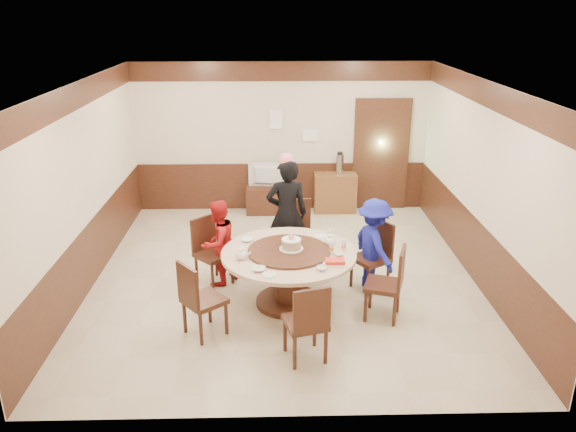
{
  "coord_description": "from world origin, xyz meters",
  "views": [
    {
      "loc": [
        -0.14,
        -7.41,
        3.76
      ],
      "look_at": [
        0.04,
        -0.39,
        1.1
      ],
      "focal_mm": 35.0,
      "sensor_mm": 36.0,
      "label": 1
    }
  ],
  "objects_px": {
    "tv_stand": "(269,200)",
    "banquet_table": "(289,267)",
    "person_standing": "(287,214)",
    "person_blue": "(374,245)",
    "person_red": "(218,243)",
    "thermos": "(340,164)",
    "television": "(269,176)",
    "birthday_cake": "(291,244)",
    "shrimp_platter": "(335,262)",
    "side_cabinet": "(335,193)"
  },
  "relations": [
    {
      "from": "person_standing",
      "to": "birthday_cake",
      "type": "height_order",
      "value": "person_standing"
    },
    {
      "from": "shrimp_platter",
      "to": "television",
      "type": "bearing_deg",
      "value": 102.22
    },
    {
      "from": "person_blue",
      "to": "television",
      "type": "xyz_separation_m",
      "value": [
        -1.47,
        3.13,
        0.07
      ]
    },
    {
      "from": "person_blue",
      "to": "side_cabinet",
      "type": "bearing_deg",
      "value": -17.2
    },
    {
      "from": "person_blue",
      "to": "birthday_cake",
      "type": "height_order",
      "value": "person_blue"
    },
    {
      "from": "person_standing",
      "to": "thermos",
      "type": "height_order",
      "value": "person_standing"
    },
    {
      "from": "birthday_cake",
      "to": "tv_stand",
      "type": "bearing_deg",
      "value": 95.2
    },
    {
      "from": "birthday_cake",
      "to": "shrimp_platter",
      "type": "bearing_deg",
      "value": -37.58
    },
    {
      "from": "shrimp_platter",
      "to": "thermos",
      "type": "height_order",
      "value": "thermos"
    },
    {
      "from": "side_cabinet",
      "to": "tv_stand",
      "type": "bearing_deg",
      "value": -178.65
    },
    {
      "from": "birthday_cake",
      "to": "person_standing",
      "type": "bearing_deg",
      "value": 91.55
    },
    {
      "from": "banquet_table",
      "to": "person_blue",
      "type": "height_order",
      "value": "person_blue"
    },
    {
      "from": "tv_stand",
      "to": "television",
      "type": "distance_m",
      "value": 0.48
    },
    {
      "from": "person_red",
      "to": "side_cabinet",
      "type": "xyz_separation_m",
      "value": [
        1.96,
        2.94,
        -0.25
      ]
    },
    {
      "from": "birthday_cake",
      "to": "thermos",
      "type": "distance_m",
      "value": 3.68
    },
    {
      "from": "person_red",
      "to": "thermos",
      "type": "bearing_deg",
      "value": -177.74
    },
    {
      "from": "birthday_cake",
      "to": "tv_stand",
      "type": "height_order",
      "value": "birthday_cake"
    },
    {
      "from": "banquet_table",
      "to": "side_cabinet",
      "type": "bearing_deg",
      "value": 74.59
    },
    {
      "from": "person_blue",
      "to": "birthday_cake",
      "type": "distance_m",
      "value": 1.23
    },
    {
      "from": "person_standing",
      "to": "birthday_cake",
      "type": "xyz_separation_m",
      "value": [
        0.03,
        -1.13,
        0.01
      ]
    },
    {
      "from": "person_standing",
      "to": "person_red",
      "type": "relative_size",
      "value": 1.36
    },
    {
      "from": "television",
      "to": "side_cabinet",
      "type": "height_order",
      "value": "television"
    },
    {
      "from": "person_blue",
      "to": "person_standing",
      "type": "bearing_deg",
      "value": 36.79
    },
    {
      "from": "side_cabinet",
      "to": "person_red",
      "type": "bearing_deg",
      "value": -123.65
    },
    {
      "from": "television",
      "to": "thermos",
      "type": "relative_size",
      "value": 2.1
    },
    {
      "from": "banquet_table",
      "to": "thermos",
      "type": "relative_size",
      "value": 4.62
    },
    {
      "from": "person_standing",
      "to": "person_blue",
      "type": "height_order",
      "value": "person_standing"
    },
    {
      "from": "banquet_table",
      "to": "television",
      "type": "xyz_separation_m",
      "value": [
        -0.29,
        3.54,
        0.2
      ]
    },
    {
      "from": "banquet_table",
      "to": "thermos",
      "type": "xyz_separation_m",
      "value": [
        1.06,
        3.57,
        0.41
      ]
    },
    {
      "from": "person_blue",
      "to": "thermos",
      "type": "height_order",
      "value": "person_blue"
    },
    {
      "from": "birthday_cake",
      "to": "banquet_table",
      "type": "bearing_deg",
      "value": -136.4
    },
    {
      "from": "banquet_table",
      "to": "tv_stand",
      "type": "bearing_deg",
      "value": 94.62
    },
    {
      "from": "person_blue",
      "to": "birthday_cake",
      "type": "xyz_separation_m",
      "value": [
        -1.15,
        -0.38,
        0.19
      ]
    },
    {
      "from": "person_standing",
      "to": "side_cabinet",
      "type": "relative_size",
      "value": 2.11
    },
    {
      "from": "tv_stand",
      "to": "banquet_table",
      "type": "bearing_deg",
      "value": -85.38
    },
    {
      "from": "television",
      "to": "thermos",
      "type": "bearing_deg",
      "value": -169.98
    },
    {
      "from": "person_standing",
      "to": "television",
      "type": "height_order",
      "value": "person_standing"
    },
    {
      "from": "tv_stand",
      "to": "person_red",
      "type": "bearing_deg",
      "value": -103.3
    },
    {
      "from": "birthday_cake",
      "to": "shrimp_platter",
      "type": "height_order",
      "value": "birthday_cake"
    },
    {
      "from": "person_blue",
      "to": "tv_stand",
      "type": "xyz_separation_m",
      "value": [
        -1.47,
        3.13,
        -0.41
      ]
    },
    {
      "from": "banquet_table",
      "to": "person_blue",
      "type": "xyz_separation_m",
      "value": [
        1.18,
        0.41,
        0.12
      ]
    },
    {
      "from": "person_red",
      "to": "person_blue",
      "type": "height_order",
      "value": "person_blue"
    },
    {
      "from": "person_blue",
      "to": "tv_stand",
      "type": "height_order",
      "value": "person_blue"
    },
    {
      "from": "shrimp_platter",
      "to": "tv_stand",
      "type": "relative_size",
      "value": 0.35
    },
    {
      "from": "person_red",
      "to": "tv_stand",
      "type": "xyz_separation_m",
      "value": [
        0.69,
        2.91,
        -0.37
      ]
    },
    {
      "from": "person_blue",
      "to": "thermos",
      "type": "distance_m",
      "value": 3.17
    },
    {
      "from": "banquet_table",
      "to": "tv_stand",
      "type": "xyz_separation_m",
      "value": [
        -0.29,
        3.54,
        -0.28
      ]
    },
    {
      "from": "side_cabinet",
      "to": "person_standing",
      "type": "bearing_deg",
      "value": -112.14
    },
    {
      "from": "banquet_table",
      "to": "side_cabinet",
      "type": "distance_m",
      "value": 3.71
    },
    {
      "from": "person_blue",
      "to": "thermos",
      "type": "bearing_deg",
      "value": -18.54
    }
  ]
}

